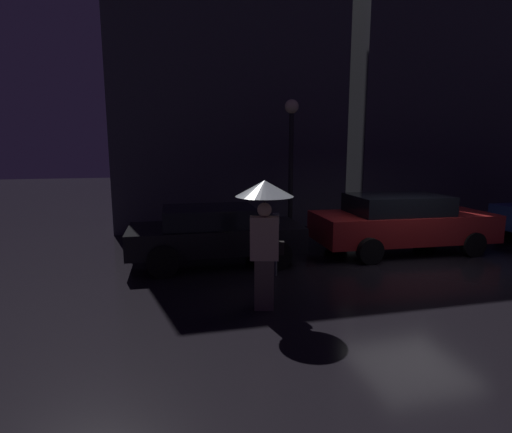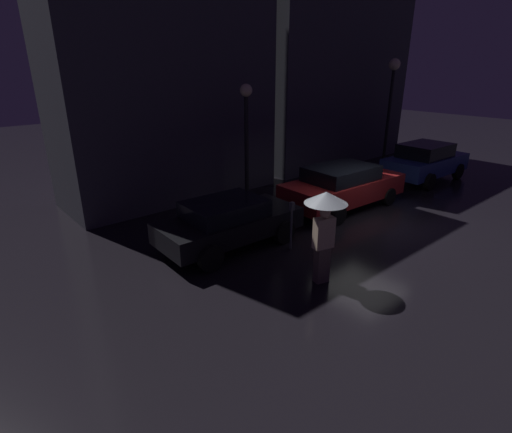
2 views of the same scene
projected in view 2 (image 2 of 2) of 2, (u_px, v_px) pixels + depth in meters
The scene contains 10 objects.
ground_plane at pixel (367, 221), 12.62m from camera, with size 60.00×60.00×0.00m, color black.
building_facade_left at pixel (164, 58), 13.54m from camera, with size 7.66×3.00×9.62m.
building_facade_right at pixel (330, 68), 19.03m from camera, with size 8.67×3.00×8.88m.
parked_car_black at pixel (229, 222), 10.67m from camera, with size 3.98×1.89×1.32m.
parked_car_red at pixel (343, 186), 13.56m from camera, with size 4.58×2.04×1.47m.
parked_car_blue at pixel (425, 161), 16.78m from camera, with size 4.07×1.99×1.56m.
pedestrian_with_umbrella at pixel (325, 216), 8.58m from camera, with size 0.93×0.93×2.15m.
parking_meter at pixel (291, 221), 10.44m from camera, with size 0.12×0.10×1.33m.
street_lamp_near at pixel (246, 122), 13.28m from camera, with size 0.41×0.41×4.05m.
street_lamp_far at pixel (392, 87), 17.87m from camera, with size 0.50×0.50×4.86m.
Camera 2 is at (-10.30, -6.60, 4.69)m, focal length 28.00 mm.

